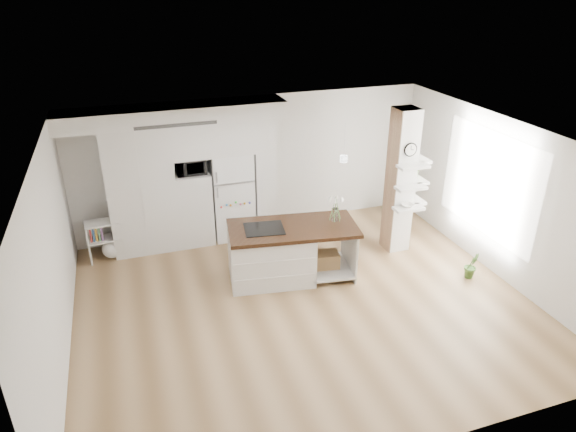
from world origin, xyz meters
name	(u,v)px	position (x,y,z in m)	size (l,w,h in m)	color
floor	(304,303)	(0.00, 0.00, 0.00)	(7.00, 6.00, 0.01)	#A6835A
room	(305,196)	(0.00, 0.00, 1.86)	(7.04, 6.04, 2.72)	white
cabinet_wall	(181,170)	(-1.45, 2.67, 1.51)	(4.00, 0.71, 2.70)	silver
refrigerator	(232,195)	(-0.53, 2.68, 0.88)	(0.78, 0.69, 1.75)	white
column	(406,182)	(2.38, 1.13, 1.35)	(0.69, 0.90, 2.70)	silver
window	(488,184)	(3.48, 0.30, 1.50)	(2.40, 2.40, 0.00)	white
pendant_light	(405,163)	(1.70, 0.15, 2.12)	(0.12, 0.12, 0.10)	white
kitchen_island	(278,252)	(-0.15, 0.85, 0.50)	(2.27, 1.32, 1.53)	silver
bookshelf	(108,242)	(-2.91, 2.50, 0.32)	(0.66, 0.41, 0.75)	silver
floor_plant_a	(471,265)	(3.00, -0.19, 0.23)	(0.25, 0.20, 0.46)	#46762F
floor_plant_b	(388,205)	(2.85, 2.50, 0.25)	(0.28, 0.28, 0.49)	#46762F
microwave	(191,166)	(-1.27, 2.62, 1.57)	(0.54, 0.37, 0.30)	#2D2D2D
shelf_plant	(415,169)	(2.63, 1.30, 1.52)	(0.27, 0.23, 0.30)	#46762F
decor_bowl	(407,205)	(2.30, 0.90, 1.00)	(0.22, 0.22, 0.05)	white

